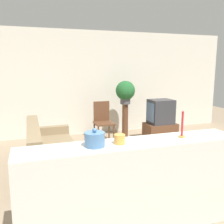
{
  "coord_description": "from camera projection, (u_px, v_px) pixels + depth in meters",
  "views": [
    {
      "loc": [
        -1.02,
        -3.01,
        1.78
      ],
      "look_at": [
        0.6,
        1.84,
        0.85
      ],
      "focal_mm": 40.0,
      "sensor_mm": 36.0,
      "label": 1
    }
  ],
  "objects": [
    {
      "name": "couch",
      "position": [
        50.0,
        155.0,
        4.29
      ],
      "size": [
        0.81,
        1.95,
        0.82
      ],
      "color": "#847051",
      "rests_on": "ground_plane"
    },
    {
      "name": "tv_stand",
      "position": [
        160.0,
        133.0,
        5.93
      ],
      "size": [
        0.73,
        0.47,
        0.47
      ],
      "color": "brown",
      "rests_on": "ground_plane"
    },
    {
      "name": "foreground_counter",
      "position": [
        134.0,
        186.0,
        2.71
      ],
      "size": [
        2.44,
        0.44,
        1.0
      ],
      "color": "silver",
      "rests_on": "ground_plane"
    },
    {
      "name": "wall_back",
      "position": [
        70.0,
        84.0,
        6.4
      ],
      "size": [
        9.0,
        0.06,
        2.7
      ],
      "color": "beige",
      "rests_on": "ground_plane"
    },
    {
      "name": "candle_jar",
      "position": [
        120.0,
        139.0,
        2.56
      ],
      "size": [
        0.11,
        0.11,
        0.1
      ],
      "color": "gold",
      "rests_on": "foreground_counter"
    },
    {
      "name": "ground_plane",
      "position": [
        113.0,
        198.0,
        3.44
      ],
      "size": [
        14.0,
        14.0,
        0.0
      ],
      "primitive_type": "plane",
      "color": "gray"
    },
    {
      "name": "candlestick",
      "position": [
        182.0,
        129.0,
        2.78
      ],
      "size": [
        0.07,
        0.07,
        0.3
      ],
      "color": "#B7933D",
      "rests_on": "foreground_counter"
    },
    {
      "name": "potted_plant",
      "position": [
        125.0,
        91.0,
        6.23
      ],
      "size": [
        0.49,
        0.49,
        0.58
      ],
      "color": "#4C4C51",
      "rests_on": "plant_stand"
    },
    {
      "name": "plant_stand",
      "position": [
        125.0,
        120.0,
        6.36
      ],
      "size": [
        0.15,
        0.15,
        0.86
      ],
      "color": "brown",
      "rests_on": "ground_plane"
    },
    {
      "name": "decorative_bowl",
      "position": [
        95.0,
        139.0,
        2.47
      ],
      "size": [
        0.2,
        0.2,
        0.19
      ],
      "color": "#4C7AAD",
      "rests_on": "foreground_counter"
    },
    {
      "name": "television",
      "position": [
        161.0,
        112.0,
        5.83
      ],
      "size": [
        0.55,
        0.45,
        0.56
      ],
      "color": "#333338",
      "rests_on": "tv_stand"
    },
    {
      "name": "wooden_chair",
      "position": [
        103.0,
        119.0,
        6.04
      ],
      "size": [
        0.44,
        0.44,
        0.95
      ],
      "color": "brown",
      "rests_on": "ground_plane"
    }
  ]
}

